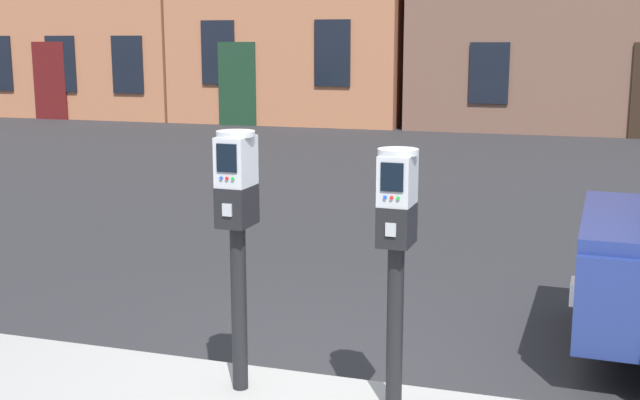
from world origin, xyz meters
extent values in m
cylinder|color=black|center=(-0.57, -0.13, 0.63)|extent=(0.09, 0.09, 0.98)
cube|color=black|center=(-0.57, -0.13, 1.23)|extent=(0.18, 0.25, 0.23)
cube|color=#A5A8AD|center=(-0.58, -0.26, 1.23)|extent=(0.06, 0.01, 0.07)
cube|color=#B7BABF|center=(-0.57, -0.13, 1.49)|extent=(0.18, 0.23, 0.28)
cube|color=black|center=(-0.58, -0.25, 1.52)|extent=(0.12, 0.01, 0.16)
cylinder|color=blue|center=(-0.61, -0.25, 1.41)|extent=(0.02, 0.01, 0.02)
cylinder|color=red|center=(-0.58, -0.25, 1.41)|extent=(0.02, 0.01, 0.02)
cylinder|color=green|center=(-0.54, -0.25, 1.41)|extent=(0.02, 0.01, 0.02)
cylinder|color=#B7BABF|center=(-0.57, -0.13, 1.64)|extent=(0.22, 0.22, 0.03)
cylinder|color=black|center=(0.34, -0.13, 0.61)|extent=(0.09, 0.09, 0.94)
cube|color=black|center=(0.34, -0.13, 1.19)|extent=(0.18, 0.25, 0.22)
cube|color=#A5A8AD|center=(0.34, -0.26, 1.19)|extent=(0.06, 0.01, 0.07)
cube|color=#B7BABF|center=(0.34, -0.13, 1.43)|extent=(0.18, 0.23, 0.27)
cube|color=black|center=(0.34, -0.25, 1.46)|extent=(0.12, 0.01, 0.15)
cylinder|color=blue|center=(0.30, -0.25, 1.35)|extent=(0.02, 0.01, 0.02)
cylinder|color=red|center=(0.34, -0.25, 1.35)|extent=(0.02, 0.01, 0.02)
cylinder|color=green|center=(0.37, -0.25, 1.35)|extent=(0.02, 0.01, 0.02)
cylinder|color=#B7BABF|center=(0.34, -0.13, 1.58)|extent=(0.22, 0.22, 0.03)
cube|color=navy|center=(1.52, 1.48, 0.94)|extent=(0.51, 1.70, 0.10)
cube|color=white|center=(1.26, 0.81, 0.62)|extent=(0.05, 0.20, 0.14)
cube|color=white|center=(1.32, 2.17, 0.62)|extent=(0.05, 0.20, 0.14)
cube|color=black|center=(-12.16, 14.90, 1.51)|extent=(0.90, 0.06, 1.51)
cube|color=black|center=(-10.12, 14.90, 1.51)|extent=(0.90, 0.06, 1.51)
cube|color=#591414|center=(-12.55, 14.90, 1.05)|extent=(1.00, 0.07, 2.10)
cube|color=black|center=(-7.51, 14.90, 1.83)|extent=(0.90, 0.06, 1.60)
cube|color=black|center=(-4.48, 14.90, 1.83)|extent=(0.90, 0.06, 1.60)
cube|color=#193823|center=(-7.00, 14.90, 1.05)|extent=(1.00, 0.07, 2.10)
cube|color=black|center=(-0.71, 14.90, 1.40)|extent=(0.90, 0.06, 1.40)
camera|label=1|loc=(1.20, -4.24, 2.15)|focal=45.52mm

